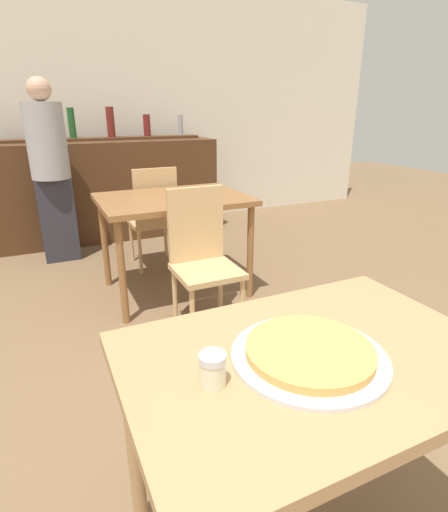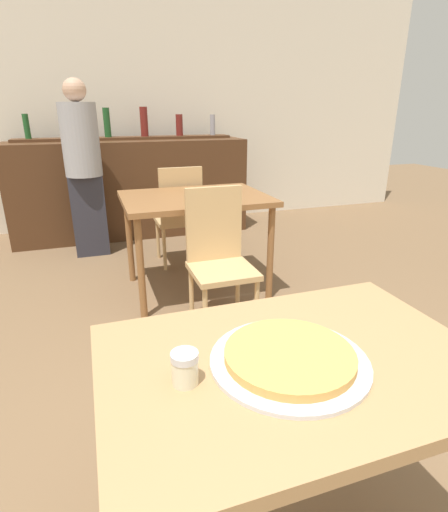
{
  "view_description": "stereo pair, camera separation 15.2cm",
  "coord_description": "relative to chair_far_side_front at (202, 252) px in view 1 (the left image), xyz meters",
  "views": [
    {
      "loc": [
        -0.61,
        -0.75,
        1.39
      ],
      "look_at": [
        -0.01,
        0.55,
        0.87
      ],
      "focal_mm": 28.0,
      "sensor_mm": 36.0,
      "label": 1
    },
    {
      "loc": [
        -0.47,
        -0.8,
        1.39
      ],
      "look_at": [
        -0.01,
        0.55,
        0.87
      ],
      "focal_mm": 28.0,
      "sensor_mm": 36.0,
      "label": 2
    }
  ],
  "objects": [
    {
      "name": "pizza_tray",
      "position": [
        -0.31,
        -1.55,
        0.27
      ],
      "size": [
        0.42,
        0.42,
        0.04
      ],
      "color": "silver",
      "rests_on": "dining_table_near"
    },
    {
      "name": "person_standing",
      "position": [
        -0.78,
        1.74,
        0.38
      ],
      "size": [
        0.34,
        0.34,
        1.66
      ],
      "color": "#2D2D38",
      "rests_on": "ground_plane"
    },
    {
      "name": "bar_counter",
      "position": [
        -0.28,
        2.32,
        0.02
      ],
      "size": [
        2.6,
        0.56,
        1.07
      ],
      "color": "#4C2D19",
      "rests_on": "ground_plane"
    },
    {
      "name": "dining_table_far",
      "position": [
        0.0,
        0.57,
        0.17
      ],
      "size": [
        1.09,
        0.82,
        0.78
      ],
      "color": "brown",
      "rests_on": "ground_plane"
    },
    {
      "name": "bar_back_shelf",
      "position": [
        -0.28,
        2.46,
        0.62
      ],
      "size": [
        2.39,
        0.24,
        0.35
      ],
      "color": "#4C2D19",
      "rests_on": "bar_counter"
    },
    {
      "name": "wall_back",
      "position": [
        -0.28,
        2.83,
        0.88
      ],
      "size": [
        8.0,
        0.05,
        2.8
      ],
      "color": "silver",
      "rests_on": "ground_plane"
    },
    {
      "name": "chair_far_side_back",
      "position": [
        -0.0,
        1.15,
        0.0
      ],
      "size": [
        0.4,
        0.4,
        0.93
      ],
      "rotation": [
        0.0,
        0.0,
        3.14
      ],
      "color": "tan",
      "rests_on": "ground_plane"
    },
    {
      "name": "cheese_shaker",
      "position": [
        -0.59,
        -1.55,
        0.29
      ],
      "size": [
        0.07,
        0.07,
        0.09
      ],
      "color": "beige",
      "rests_on": "dining_table_near"
    },
    {
      "name": "dining_table_near",
      "position": [
        -0.28,
        -1.54,
        0.15
      ],
      "size": [
        1.03,
        0.7,
        0.77
      ],
      "color": "#A87F51",
      "rests_on": "ground_plane"
    },
    {
      "name": "chair_far_side_front",
      "position": [
        0.0,
        0.0,
        0.0
      ],
      "size": [
        0.4,
        0.4,
        0.93
      ],
      "color": "tan",
      "rests_on": "ground_plane"
    }
  ]
}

